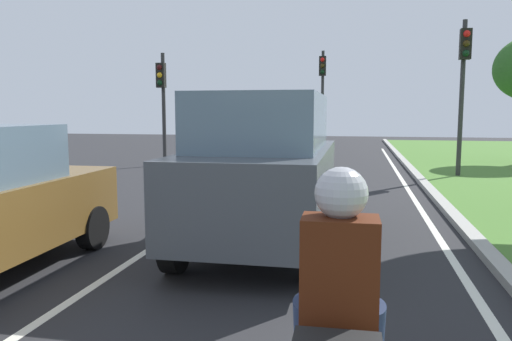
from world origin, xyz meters
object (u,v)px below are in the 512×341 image
(traffic_light_near_right, at_px, (464,72))
(traffic_light_far_median, at_px, (322,85))
(car_suv_ahead, at_px, (264,169))
(traffic_light_overhead_left, at_px, (162,92))
(rider_person, at_px, (340,270))

(traffic_light_near_right, relative_size, traffic_light_far_median, 0.98)
(car_suv_ahead, bearing_deg, traffic_light_far_median, 90.75)
(traffic_light_overhead_left, bearing_deg, car_suv_ahead, -60.48)
(rider_person, height_order, traffic_light_near_right, traffic_light_near_right)
(traffic_light_near_right, bearing_deg, car_suv_ahead, -116.66)
(car_suv_ahead, bearing_deg, traffic_light_near_right, 62.90)
(rider_person, distance_m, traffic_light_near_right, 14.01)
(rider_person, bearing_deg, traffic_light_near_right, 75.73)
(rider_person, relative_size, traffic_light_overhead_left, 0.28)
(rider_person, xyz_separation_m, traffic_light_near_right, (3.14, 13.51, 2.02))
(car_suv_ahead, bearing_deg, traffic_light_overhead_left, 119.09)
(car_suv_ahead, distance_m, traffic_light_far_median, 16.71)
(car_suv_ahead, distance_m, traffic_light_overhead_left, 11.93)
(traffic_light_near_right, bearing_deg, rider_person, -103.10)
(car_suv_ahead, relative_size, rider_person, 3.88)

